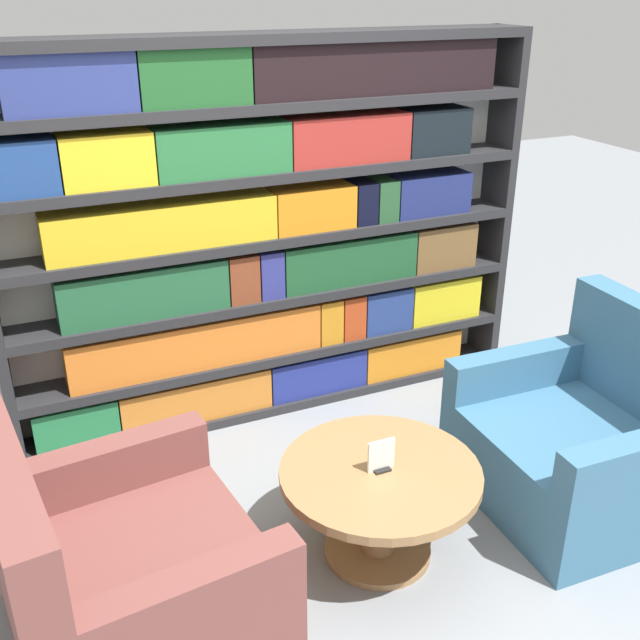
# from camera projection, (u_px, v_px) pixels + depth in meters

# --- Properties ---
(ground_plane) EXTENTS (14.00, 14.00, 0.00)m
(ground_plane) POSITION_uv_depth(u_px,v_px,m) (403.00, 565.00, 3.07)
(ground_plane) COLOR gray
(bookshelf) EXTENTS (2.80, 0.30, 1.97)m
(bookshelf) POSITION_uv_depth(u_px,v_px,m) (271.00, 236.00, 3.86)
(bookshelf) COLOR silver
(bookshelf) RESTS_ON ground_plane
(armchair_left) EXTENTS (0.95, 1.01, 0.88)m
(armchair_left) POSITION_uv_depth(u_px,v_px,m) (123.00, 579.00, 2.60)
(armchair_left) COLOR brown
(armchair_left) RESTS_ON ground_plane
(armchair_right) EXTENTS (0.88, 0.95, 0.88)m
(armchair_right) POSITION_uv_depth(u_px,v_px,m) (585.00, 442.00, 3.37)
(armchair_right) COLOR #386684
(armchair_right) RESTS_ON ground_plane
(coffee_table) EXTENTS (0.81, 0.81, 0.42)m
(coffee_table) POSITION_uv_depth(u_px,v_px,m) (380.00, 494.00, 3.01)
(coffee_table) COLOR olive
(coffee_table) RESTS_ON ground_plane
(table_sign) EXTENTS (0.11, 0.06, 0.13)m
(table_sign) POSITION_uv_depth(u_px,v_px,m) (381.00, 458.00, 2.94)
(table_sign) COLOR black
(table_sign) RESTS_ON coffee_table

